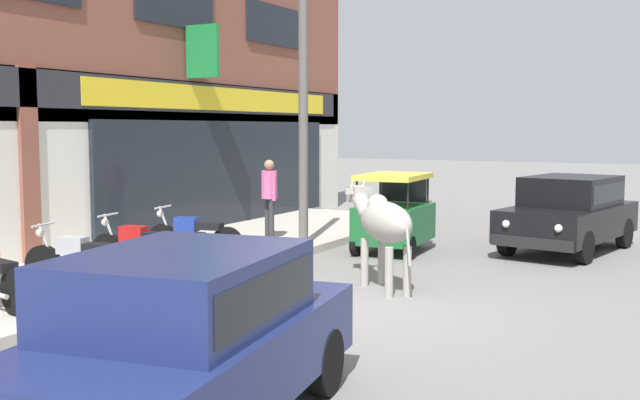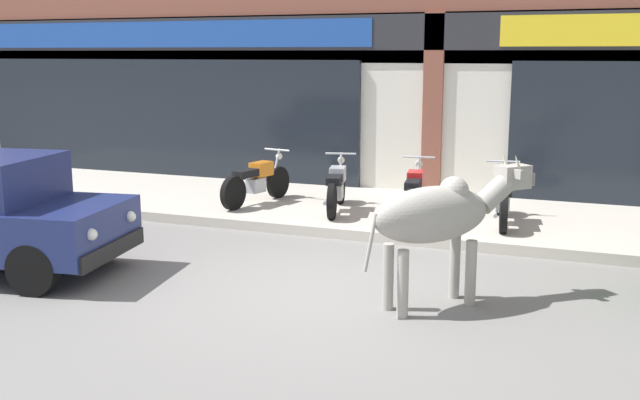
{
  "view_description": "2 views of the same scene",
  "coord_description": "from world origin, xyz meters",
  "px_view_note": "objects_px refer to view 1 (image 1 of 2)",
  "views": [
    {
      "loc": [
        -8.68,
        -4.47,
        2.39
      ],
      "look_at": [
        1.6,
        1.0,
        1.27
      ],
      "focal_mm": 42.0,
      "sensor_mm": 36.0,
      "label": 1
    },
    {
      "loc": [
        3.03,
        -7.81,
        2.7
      ],
      "look_at": [
        -0.4,
        1.0,
        0.82
      ],
      "focal_mm": 42.0,
      "sensor_mm": 36.0,
      "label": 2
    }
  ],
  "objects_px": {
    "auto_rickshaw": "(395,218)",
    "motorcycle_2": "(141,246)",
    "cow": "(383,222)",
    "motorcycle_3": "(194,235)",
    "utility_pole": "(303,86)",
    "car_0": "(187,333)",
    "motorcycle_1": "(81,259)",
    "pedestrian": "(269,190)",
    "car_1": "(569,210)"
  },
  "relations": [
    {
      "from": "pedestrian",
      "to": "utility_pole",
      "type": "relative_size",
      "value": 0.26
    },
    {
      "from": "car_1",
      "to": "motorcycle_1",
      "type": "xyz_separation_m",
      "value": [
        -7.32,
        5.4,
        -0.27
      ]
    },
    {
      "from": "car_0",
      "to": "car_1",
      "type": "height_order",
      "value": "same"
    },
    {
      "from": "motorcycle_2",
      "to": "motorcycle_3",
      "type": "bearing_deg",
      "value": 0.37
    },
    {
      "from": "car_1",
      "to": "utility_pole",
      "type": "bearing_deg",
      "value": 119.47
    },
    {
      "from": "car_0",
      "to": "pedestrian",
      "type": "distance_m",
      "value": 9.39
    },
    {
      "from": "motorcycle_2",
      "to": "pedestrian",
      "type": "distance_m",
      "value": 3.91
    },
    {
      "from": "cow",
      "to": "motorcycle_3",
      "type": "bearing_deg",
      "value": 87.05
    },
    {
      "from": "motorcycle_1",
      "to": "motorcycle_2",
      "type": "height_order",
      "value": "same"
    },
    {
      "from": "car_0",
      "to": "motorcycle_2",
      "type": "height_order",
      "value": "car_0"
    },
    {
      "from": "auto_rickshaw",
      "to": "utility_pole",
      "type": "relative_size",
      "value": 0.33
    },
    {
      "from": "motorcycle_2",
      "to": "utility_pole",
      "type": "xyz_separation_m",
      "value": [
        3.51,
        -0.95,
        2.64
      ]
    },
    {
      "from": "motorcycle_2",
      "to": "pedestrian",
      "type": "height_order",
      "value": "pedestrian"
    },
    {
      "from": "car_0",
      "to": "utility_pole",
      "type": "xyz_separation_m",
      "value": [
        7.93,
        3.42,
        2.37
      ]
    },
    {
      "from": "car_1",
      "to": "motorcycle_1",
      "type": "height_order",
      "value": "car_1"
    },
    {
      "from": "motorcycle_1",
      "to": "motorcycle_2",
      "type": "bearing_deg",
      "value": 1.66
    },
    {
      "from": "motorcycle_2",
      "to": "pedestrian",
      "type": "relative_size",
      "value": 1.13
    },
    {
      "from": "auto_rickshaw",
      "to": "utility_pole",
      "type": "xyz_separation_m",
      "value": [
        -0.88,
        1.54,
        2.52
      ]
    },
    {
      "from": "auto_rickshaw",
      "to": "motorcycle_2",
      "type": "relative_size",
      "value": 1.12
    },
    {
      "from": "pedestrian",
      "to": "auto_rickshaw",
      "type": "bearing_deg",
      "value": -78.14
    },
    {
      "from": "cow",
      "to": "utility_pole",
      "type": "relative_size",
      "value": 0.29
    },
    {
      "from": "cow",
      "to": "motorcycle_3",
      "type": "distance_m",
      "value": 3.65
    },
    {
      "from": "motorcycle_1",
      "to": "motorcycle_2",
      "type": "xyz_separation_m",
      "value": [
        1.29,
        0.04,
        0.0
      ]
    },
    {
      "from": "cow",
      "to": "pedestrian",
      "type": "relative_size",
      "value": 1.09
    },
    {
      "from": "pedestrian",
      "to": "car_0",
      "type": "bearing_deg",
      "value": -152.0
    },
    {
      "from": "car_1",
      "to": "motorcycle_3",
      "type": "relative_size",
      "value": 2.11
    },
    {
      "from": "motorcycle_3",
      "to": "auto_rickshaw",
      "type": "bearing_deg",
      "value": -39.49
    },
    {
      "from": "cow",
      "to": "motorcycle_2",
      "type": "bearing_deg",
      "value": 107.94
    },
    {
      "from": "pedestrian",
      "to": "utility_pole",
      "type": "height_order",
      "value": "utility_pole"
    },
    {
      "from": "car_1",
      "to": "motorcycle_1",
      "type": "relative_size",
      "value": 2.13
    },
    {
      "from": "cow",
      "to": "utility_pole",
      "type": "distance_m",
      "value": 4.15
    },
    {
      "from": "utility_pole",
      "to": "car_0",
      "type": "bearing_deg",
      "value": -156.69
    },
    {
      "from": "car_0",
      "to": "motorcycle_1",
      "type": "distance_m",
      "value": 5.36
    },
    {
      "from": "car_1",
      "to": "pedestrian",
      "type": "height_order",
      "value": "pedestrian"
    },
    {
      "from": "motorcycle_3",
      "to": "utility_pole",
      "type": "distance_m",
      "value": 3.54
    },
    {
      "from": "motorcycle_3",
      "to": "utility_pole",
      "type": "height_order",
      "value": "utility_pole"
    },
    {
      "from": "car_0",
      "to": "motorcycle_1",
      "type": "xyz_separation_m",
      "value": [
        3.14,
        4.34,
        -0.27
      ]
    },
    {
      "from": "auto_rickshaw",
      "to": "cow",
      "type": "bearing_deg",
      "value": -160.91
    },
    {
      "from": "auto_rickshaw",
      "to": "motorcycle_1",
      "type": "height_order",
      "value": "auto_rickshaw"
    },
    {
      "from": "cow",
      "to": "motorcycle_3",
      "type": "xyz_separation_m",
      "value": [
        0.19,
        3.62,
        -0.46
      ]
    },
    {
      "from": "motorcycle_2",
      "to": "auto_rickshaw",
      "type": "bearing_deg",
      "value": -29.59
    },
    {
      "from": "car_0",
      "to": "utility_pole",
      "type": "distance_m",
      "value": 8.96
    },
    {
      "from": "motorcycle_2",
      "to": "motorcycle_1",
      "type": "bearing_deg",
      "value": -178.34
    },
    {
      "from": "cow",
      "to": "car_1",
      "type": "bearing_deg",
      "value": -20.58
    },
    {
      "from": "car_1",
      "to": "cow",
      "type": "bearing_deg",
      "value": 159.42
    },
    {
      "from": "cow",
      "to": "pedestrian",
      "type": "bearing_deg",
      "value": 53.51
    },
    {
      "from": "auto_rickshaw",
      "to": "utility_pole",
      "type": "height_order",
      "value": "utility_pole"
    },
    {
      "from": "car_0",
      "to": "auto_rickshaw",
      "type": "height_order",
      "value": "auto_rickshaw"
    },
    {
      "from": "car_0",
      "to": "car_1",
      "type": "bearing_deg",
      "value": -5.8
    },
    {
      "from": "motorcycle_1",
      "to": "motorcycle_3",
      "type": "xyz_separation_m",
      "value": [
        2.64,
        0.05,
        0.0
      ]
    }
  ]
}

